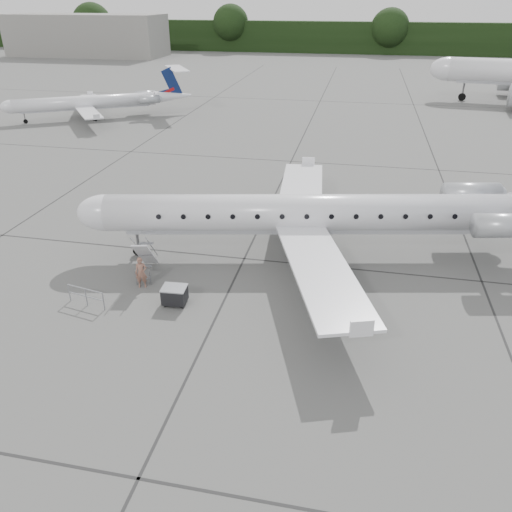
# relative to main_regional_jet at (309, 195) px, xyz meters

# --- Properties ---
(ground) EXTENTS (320.00, 320.00, 0.00)m
(ground) POSITION_rel_main_regional_jet_xyz_m (1.11, -7.89, -3.92)
(ground) COLOR #575755
(ground) RESTS_ON ground
(treeline) EXTENTS (260.00, 4.00, 8.00)m
(treeline) POSITION_rel_main_regional_jet_xyz_m (1.11, 122.11, 0.08)
(treeline) COLOR black
(treeline) RESTS_ON ground
(terminal_building) EXTENTS (40.00, 14.00, 10.00)m
(terminal_building) POSITION_rel_main_regional_jet_xyz_m (-68.89, 102.11, 1.08)
(terminal_building) COLOR slate
(terminal_building) RESTS_ON ground
(main_regional_jet) EXTENTS (34.38, 27.74, 7.84)m
(main_regional_jet) POSITION_rel_main_regional_jet_xyz_m (0.00, 0.00, 0.00)
(main_regional_jet) COLOR silver
(main_regional_jet) RESTS_ON ground
(airstair) EXTENTS (1.33, 2.60, 2.46)m
(airstair) POSITION_rel_main_regional_jet_xyz_m (-8.64, -4.22, -2.69)
(airstair) COLOR silver
(airstair) RESTS_ON ground
(passenger) EXTENTS (0.74, 0.59, 1.78)m
(passenger) POSITION_rel_main_regional_jet_xyz_m (-8.36, -5.58, -3.03)
(passenger) COLOR #895B4B
(passenger) RESTS_ON ground
(safety_railing) EXTENTS (2.17, 0.51, 1.00)m
(safety_railing) POSITION_rel_main_regional_jet_xyz_m (-10.44, -7.90, -3.42)
(safety_railing) COLOR gray
(safety_railing) RESTS_ON ground
(baggage_cart) EXTENTS (1.26, 1.04, 1.04)m
(baggage_cart) POSITION_rel_main_regional_jet_xyz_m (-6.03, -6.83, -3.40)
(baggage_cart) COLOR black
(baggage_cart) RESTS_ON ground
(bg_regional_left) EXTENTS (27.55, 25.32, 5.89)m
(bg_regional_left) POSITION_rel_main_regional_jet_xyz_m (-31.94, 32.36, -0.97)
(bg_regional_left) COLOR silver
(bg_regional_left) RESTS_ON ground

